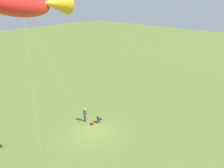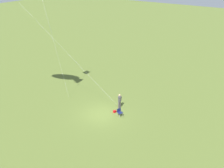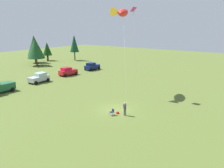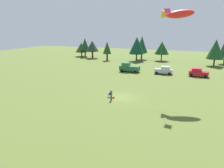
{
  "view_description": "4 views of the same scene",
  "coord_description": "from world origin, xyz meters",
  "px_view_note": "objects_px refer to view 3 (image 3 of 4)",
  "views": [
    {
      "loc": [
        13.11,
        14.38,
        13.33
      ],
      "look_at": [
        -2.24,
        0.79,
        5.01
      ],
      "focal_mm": 35.0,
      "sensor_mm": 36.0,
      "label": 1
    },
    {
      "loc": [
        -14.2,
        19.59,
        15.02
      ],
      "look_at": [
        -1.89,
        0.81,
        4.41
      ],
      "focal_mm": 42.0,
      "sensor_mm": 36.0,
      "label": 2
    },
    {
      "loc": [
        -22.64,
        -15.78,
        10.81
      ],
      "look_at": [
        -3.23,
        -1.8,
        4.53
      ],
      "focal_mm": 35.0,
      "sensor_mm": 36.0,
      "label": 3
    },
    {
      "loc": [
        11.36,
        -31.91,
        10.99
      ],
      "look_at": [
        -1.56,
        -0.33,
        2.13
      ],
      "focal_mm": 35.0,
      "sensor_mm": 36.0,
      "label": 4
    }
  ],
  "objects_px": {
    "person_kite_flyer": "(125,108)",
    "folding_chair": "(112,111)",
    "kite_diamond_rainbow": "(134,13)",
    "backpack_on_grass": "(118,113)",
    "car_red_sedan": "(68,71)",
    "car_silver_compact": "(39,78)",
    "car_navy_hatch": "(92,66)",
    "kite_large_fish": "(122,13)"
  },
  "relations": [
    {
      "from": "person_kite_flyer",
      "to": "folding_chair",
      "type": "distance_m",
      "value": 1.69
    },
    {
      "from": "kite_diamond_rainbow",
      "to": "backpack_on_grass",
      "type": "bearing_deg",
      "value": -162.87
    },
    {
      "from": "person_kite_flyer",
      "to": "car_red_sedan",
      "type": "distance_m",
      "value": 26.16
    },
    {
      "from": "car_red_sedan",
      "to": "kite_diamond_rainbow",
      "type": "relative_size",
      "value": 0.32
    },
    {
      "from": "car_silver_compact",
      "to": "kite_diamond_rainbow",
      "type": "bearing_deg",
      "value": -85.9
    },
    {
      "from": "kite_diamond_rainbow",
      "to": "car_red_sedan",
      "type": "bearing_deg",
      "value": 76.28
    },
    {
      "from": "backpack_on_grass",
      "to": "car_silver_compact",
      "type": "height_order",
      "value": "car_silver_compact"
    },
    {
      "from": "car_navy_hatch",
      "to": "person_kite_flyer",
      "type": "bearing_deg",
      "value": 49.36
    },
    {
      "from": "car_silver_compact",
      "to": "kite_diamond_rainbow",
      "type": "distance_m",
      "value": 23.23
    },
    {
      "from": "backpack_on_grass",
      "to": "car_red_sedan",
      "type": "relative_size",
      "value": 0.07
    },
    {
      "from": "car_navy_hatch",
      "to": "backpack_on_grass",
      "type": "bearing_deg",
      "value": 47.95
    },
    {
      "from": "folding_chair",
      "to": "car_silver_compact",
      "type": "bearing_deg",
      "value": -79.96
    },
    {
      "from": "person_kite_flyer",
      "to": "kite_large_fish",
      "type": "relative_size",
      "value": 0.13
    },
    {
      "from": "car_red_sedan",
      "to": "kite_large_fish",
      "type": "bearing_deg",
      "value": 84.49
    },
    {
      "from": "car_navy_hatch",
      "to": "kite_large_fish",
      "type": "relative_size",
      "value": 0.31
    },
    {
      "from": "person_kite_flyer",
      "to": "car_silver_compact",
      "type": "height_order",
      "value": "car_silver_compact"
    },
    {
      "from": "person_kite_flyer",
      "to": "backpack_on_grass",
      "type": "height_order",
      "value": "person_kite_flyer"
    },
    {
      "from": "car_silver_compact",
      "to": "car_red_sedan",
      "type": "xyz_separation_m",
      "value": [
        7.79,
        0.08,
        0.0
      ]
    },
    {
      "from": "car_silver_compact",
      "to": "kite_diamond_rainbow",
      "type": "relative_size",
      "value": 0.32
    },
    {
      "from": "car_silver_compact",
      "to": "kite_diamond_rainbow",
      "type": "xyz_separation_m",
      "value": [
        2.93,
        -19.81,
        11.77
      ]
    },
    {
      "from": "car_red_sedan",
      "to": "person_kite_flyer",
      "type": "bearing_deg",
      "value": 69.49
    },
    {
      "from": "person_kite_flyer",
      "to": "kite_diamond_rainbow",
      "type": "bearing_deg",
      "value": -147.01
    },
    {
      "from": "backpack_on_grass",
      "to": "car_red_sedan",
      "type": "xyz_separation_m",
      "value": [
        12.14,
        22.14,
        0.84
      ]
    },
    {
      "from": "kite_large_fish",
      "to": "kite_diamond_rainbow",
      "type": "height_order",
      "value": "kite_large_fish"
    },
    {
      "from": "folding_chair",
      "to": "car_navy_hatch",
      "type": "height_order",
      "value": "car_navy_hatch"
    },
    {
      "from": "person_kite_flyer",
      "to": "car_red_sedan",
      "type": "relative_size",
      "value": 0.4
    },
    {
      "from": "car_red_sedan",
      "to": "backpack_on_grass",
      "type": "bearing_deg",
      "value": 68.28
    },
    {
      "from": "folding_chair",
      "to": "kite_large_fish",
      "type": "relative_size",
      "value": 0.06
    },
    {
      "from": "kite_large_fish",
      "to": "car_red_sedan",
      "type": "bearing_deg",
      "value": 77.47
    },
    {
      "from": "folding_chair",
      "to": "car_silver_compact",
      "type": "distance_m",
      "value": 22.36
    },
    {
      "from": "backpack_on_grass",
      "to": "car_red_sedan",
      "type": "height_order",
      "value": "car_red_sedan"
    },
    {
      "from": "backpack_on_grass",
      "to": "car_navy_hatch",
      "type": "height_order",
      "value": "car_navy_hatch"
    },
    {
      "from": "car_navy_hatch",
      "to": "kite_diamond_rainbow",
      "type": "xyz_separation_m",
      "value": [
        -13.12,
        -19.72,
        11.77
      ]
    },
    {
      "from": "backpack_on_grass",
      "to": "car_silver_compact",
      "type": "bearing_deg",
      "value": 78.83
    },
    {
      "from": "car_navy_hatch",
      "to": "kite_diamond_rainbow",
      "type": "height_order",
      "value": "kite_diamond_rainbow"
    },
    {
      "from": "backpack_on_grass",
      "to": "kite_diamond_rainbow",
      "type": "distance_m",
      "value": 14.73
    },
    {
      "from": "backpack_on_grass",
      "to": "folding_chair",
      "type": "bearing_deg",
      "value": 159.39
    },
    {
      "from": "folding_chair",
      "to": "car_red_sedan",
      "type": "xyz_separation_m",
      "value": [
        12.94,
        21.84,
        0.46
      ]
    },
    {
      "from": "folding_chair",
      "to": "car_silver_compact",
      "type": "height_order",
      "value": "car_silver_compact"
    },
    {
      "from": "backpack_on_grass",
      "to": "car_navy_hatch",
      "type": "xyz_separation_m",
      "value": [
        20.4,
        21.96,
        0.84
      ]
    },
    {
      "from": "car_red_sedan",
      "to": "kite_diamond_rainbow",
      "type": "height_order",
      "value": "kite_diamond_rainbow"
    },
    {
      "from": "folding_chair",
      "to": "car_red_sedan",
      "type": "distance_m",
      "value": 25.39
    }
  ]
}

